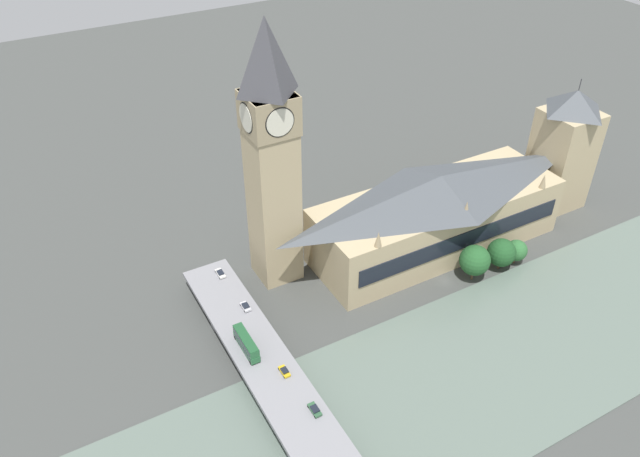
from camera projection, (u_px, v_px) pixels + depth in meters
ground_plane at (445, 281)px, 196.03m from camera, size 600.00×600.00×0.00m
river_water at (519, 349)px, 172.76m from camera, size 53.71×360.00×0.30m
parliament_hall at (437, 212)px, 203.04m from camera, size 28.06×83.99×27.26m
clock_tower at (271, 154)px, 173.83m from camera, size 13.78×13.78×81.68m
victoria_tower at (563, 149)px, 219.46m from camera, size 17.21×17.21×48.28m
road_bridge at (312, 437)px, 144.23m from camera, size 139.43×14.00×5.99m
double_decker_bus_mid at (246, 343)px, 163.09m from camera, size 11.90×2.64×4.69m
car_northbound_lead at (220, 273)px, 188.85m from camera, size 4.58×1.93×1.23m
car_northbound_mid at (245, 306)px, 177.00m from camera, size 4.09×1.92×1.38m
car_northbound_tail at (315, 410)px, 148.33m from camera, size 4.31×1.89×1.26m
car_southbound_lead at (284, 371)px, 157.88m from camera, size 3.97×1.77×1.26m
tree_embankment_near at (501, 253)px, 197.39m from camera, size 9.18×9.18×10.97m
tree_embankment_mid at (516, 250)px, 200.41m from camera, size 6.98×6.98×8.58m
tree_embankment_far at (475, 260)px, 192.40m from camera, size 9.68×9.68×12.41m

